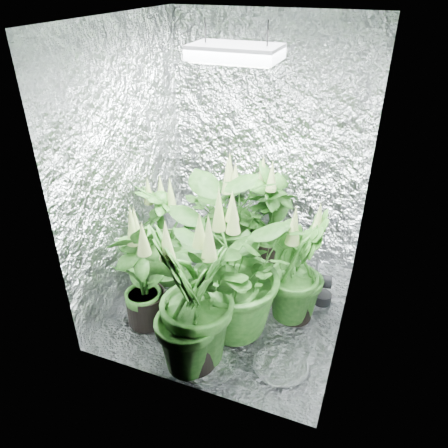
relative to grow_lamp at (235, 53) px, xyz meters
name	(u,v)px	position (x,y,z in m)	size (l,w,h in m)	color
ground	(232,305)	(0.00, 0.00, -1.83)	(1.60, 1.60, 0.00)	silver
walls	(234,187)	(0.00, 0.00, -0.83)	(1.62, 1.62, 2.00)	silver
ceiling	(236,18)	(0.00, 0.00, 0.17)	(1.60, 1.60, 0.01)	silver
grow_lamp	(235,53)	(0.00, 0.00, 0.00)	(0.50, 0.30, 0.22)	gray
plant_a	(236,216)	(-0.18, 0.56, -1.37)	(0.98, 0.98, 0.97)	black
plant_b	(270,219)	(0.09, 0.64, -1.38)	(0.62, 0.62, 0.97)	black
plant_c	(297,269)	(0.46, 0.06, -1.41)	(0.58, 0.58, 0.93)	black
plant_d	(162,238)	(-0.62, 0.09, -1.41)	(0.65, 0.65, 0.91)	black
plant_e	(227,269)	(0.05, -0.26, -1.29)	(0.95, 0.95, 1.12)	black
plant_f	(143,274)	(-0.52, -0.38, -1.41)	(0.63, 0.63, 0.94)	black
plant_g	(193,303)	(-0.02, -0.64, -1.29)	(0.63, 0.63, 1.14)	black
circulation_fan	(320,286)	(0.60, 0.28, -1.68)	(0.16, 0.31, 0.35)	black
plant_label	(201,338)	(0.04, -0.67, -1.53)	(0.05, 0.01, 0.07)	white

